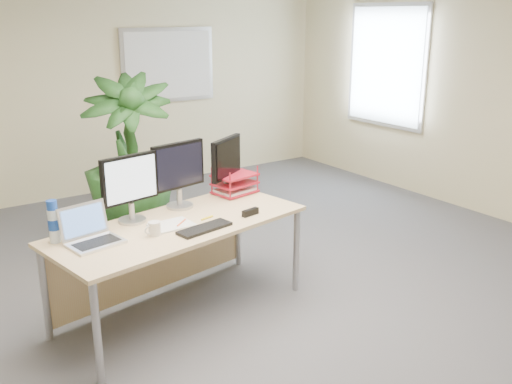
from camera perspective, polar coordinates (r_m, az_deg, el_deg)
floor at (r=4.22m, az=1.50°, el=-13.83°), size 8.00×8.00×0.00m
back_wall at (r=7.28m, az=-17.43°, el=10.01°), size 7.00×0.04×2.70m
whiteboard at (r=7.67m, az=-8.74°, el=12.42°), size 1.30×0.04×0.95m
window at (r=7.67m, az=12.89°, el=12.20°), size 0.04×1.30×1.55m
desk at (r=4.33m, az=-8.44°, el=-4.65°), size 2.01×1.12×0.73m
floor_plant at (r=5.56m, az=-12.54°, el=1.99°), size 1.11×1.11×1.50m
monitor_left at (r=4.19m, az=-12.49°, el=0.78°), size 0.45×0.20×0.50m
monitor_right at (r=4.45m, az=-7.76°, el=2.13°), size 0.47×0.21×0.52m
monitor_dark at (r=4.74m, az=-2.97°, el=2.97°), size 0.40×0.26×0.49m
laptop at (r=3.95m, az=-16.21°, el=-4.02°), size 0.39×0.35×0.24m
keyboard at (r=4.04m, az=-5.16°, el=-3.64°), size 0.43×0.21×0.02m
coffee_mug at (r=3.98m, az=-10.16°, el=-3.62°), size 0.12×0.08×0.10m
spiral_notebook at (r=4.14m, az=-8.43°, el=-3.29°), size 0.30×0.23×0.01m
orange_pen at (r=4.15m, az=-7.46°, el=-3.04°), size 0.12×0.10×0.01m
yellow_highlighter at (r=4.25m, az=-4.92°, el=-2.58°), size 0.11×0.04×0.01m
water_bottle at (r=4.00m, az=-19.59°, el=-2.88°), size 0.07×0.07×0.29m
letter_tray at (r=4.82m, az=-2.14°, el=0.70°), size 0.38×0.32×0.16m
stapler at (r=4.30m, az=-0.58°, el=-2.04°), size 0.15×0.06×0.05m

